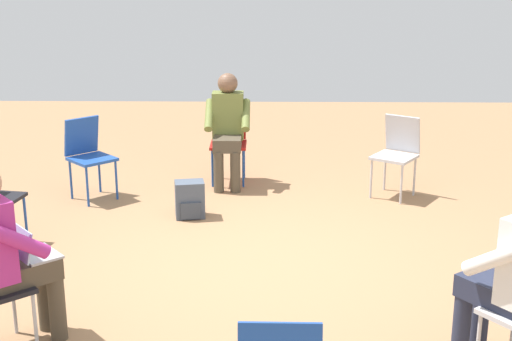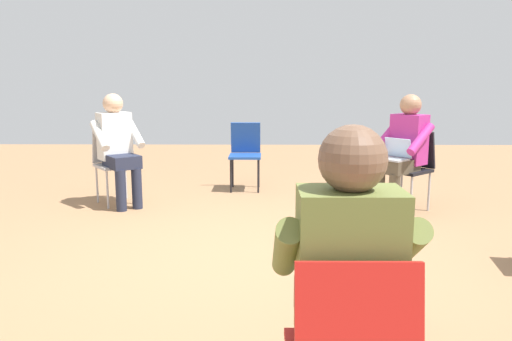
{
  "view_description": "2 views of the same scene",
  "coord_description": "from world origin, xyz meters",
  "px_view_note": "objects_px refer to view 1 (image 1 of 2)",
  "views": [
    {
      "loc": [
        0.14,
        -5.48,
        2.39
      ],
      "look_at": [
        0.05,
        -0.24,
        0.86
      ],
      "focal_mm": 50.0,
      "sensor_mm": 36.0,
      "label": 1
    },
    {
      "loc": [
        -0.02,
        3.77,
        1.37
      ],
      "look_at": [
        0.03,
        0.34,
        0.75
      ],
      "focal_mm": 35.0,
      "sensor_mm": 36.0,
      "label": 2
    }
  ],
  "objects_px": {
    "chair_northwest": "(88,152)",
    "backpack_near_laptop_user": "(190,201)",
    "chair_northeast": "(397,150)",
    "chair_north": "(229,138)",
    "person_in_olive": "(228,124)",
    "person_with_laptop": "(6,247)"
  },
  "relations": [
    {
      "from": "chair_northwest",
      "to": "person_with_laptop",
      "type": "xyz_separation_m",
      "value": [
        0.24,
        -3.05,
        0.2
      ]
    },
    {
      "from": "chair_northwest",
      "to": "person_with_laptop",
      "type": "height_order",
      "value": "person_with_laptop"
    },
    {
      "from": "chair_northwest",
      "to": "backpack_near_laptop_user",
      "type": "distance_m",
      "value": 1.3
    },
    {
      "from": "person_with_laptop",
      "to": "backpack_near_laptop_user",
      "type": "height_order",
      "value": "person_with_laptop"
    },
    {
      "from": "chair_northeast",
      "to": "person_in_olive",
      "type": "xyz_separation_m",
      "value": [
        -1.8,
        0.33,
        0.2
      ]
    },
    {
      "from": "backpack_near_laptop_user",
      "to": "chair_north",
      "type": "bearing_deg",
      "value": 75.53
    },
    {
      "from": "chair_northeast",
      "to": "person_in_olive",
      "type": "bearing_deg",
      "value": 23.2
    },
    {
      "from": "chair_northeast",
      "to": "backpack_near_laptop_user",
      "type": "xyz_separation_m",
      "value": [
        -2.12,
        -0.72,
        -0.34
      ]
    },
    {
      "from": "person_in_olive",
      "to": "backpack_near_laptop_user",
      "type": "xyz_separation_m",
      "value": [
        -0.32,
        -1.05,
        -0.54
      ]
    },
    {
      "from": "person_in_olive",
      "to": "chair_north",
      "type": "bearing_deg",
      "value": -90.0
    },
    {
      "from": "chair_north",
      "to": "chair_northwest",
      "type": "xyz_separation_m",
      "value": [
        -1.43,
        -0.64,
        0.0
      ]
    },
    {
      "from": "chair_north",
      "to": "person_in_olive",
      "type": "distance_m",
      "value": 0.26
    },
    {
      "from": "chair_northwest",
      "to": "person_in_olive",
      "type": "xyz_separation_m",
      "value": [
        1.43,
        0.47,
        0.2
      ]
    },
    {
      "from": "person_with_laptop",
      "to": "backpack_near_laptop_user",
      "type": "bearing_deg",
      "value": 119.32
    },
    {
      "from": "person_with_laptop",
      "to": "backpack_near_laptop_user",
      "type": "relative_size",
      "value": 3.44
    },
    {
      "from": "chair_northeast",
      "to": "chair_northwest",
      "type": "xyz_separation_m",
      "value": [
        -3.23,
        -0.14,
        0.0
      ]
    },
    {
      "from": "person_with_laptop",
      "to": "person_in_olive",
      "type": "relative_size",
      "value": 1.0
    },
    {
      "from": "chair_northwest",
      "to": "chair_north",
      "type": "bearing_deg",
      "value": 160.56
    },
    {
      "from": "chair_north",
      "to": "person_with_laptop",
      "type": "relative_size",
      "value": 0.69
    },
    {
      "from": "chair_north",
      "to": "backpack_near_laptop_user",
      "type": "distance_m",
      "value": 1.3
    },
    {
      "from": "chair_northwest",
      "to": "person_in_olive",
      "type": "height_order",
      "value": "person_in_olive"
    },
    {
      "from": "person_with_laptop",
      "to": "person_in_olive",
      "type": "height_order",
      "value": "same"
    }
  ]
}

